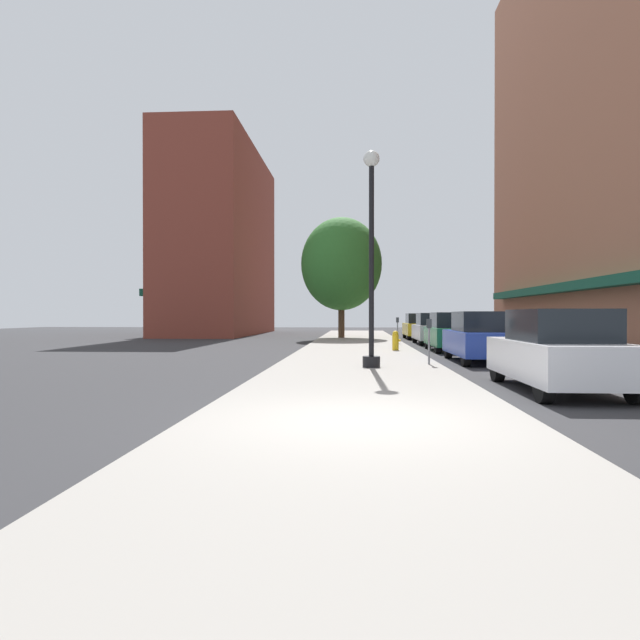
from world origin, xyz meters
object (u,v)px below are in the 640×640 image
object	(u,v)px
car_silver	(433,329)
fire_hydrant	(396,340)
tree_near	(341,264)
car_green	(451,332)
lamppost	(371,254)
parking_meter_far	(429,336)
car_white	(558,351)
parking_meter_near	(398,327)
car_blue	(481,338)
car_yellow	(419,327)

from	to	relation	value
car_silver	fire_hydrant	bearing A→B (deg)	-108.22
tree_near	car_green	distance (m)	12.96
lamppost	car_green	size ratio (longest dim) A/B	1.37
parking_meter_far	car_white	distance (m)	5.14
lamppost	parking_meter_far	world-z (taller)	lamppost
fire_hydrant	car_green	size ratio (longest dim) A/B	0.18
car_white	car_green	world-z (taller)	same
tree_near	car_silver	world-z (taller)	tree_near
car_white	lamppost	bearing A→B (deg)	134.71
parking_meter_near	car_blue	distance (m)	10.31
lamppost	car_yellow	bearing A→B (deg)	80.20
car_green	car_silver	xyz separation A→B (m)	(0.00, 5.70, 0.00)
car_yellow	parking_meter_far	bearing A→B (deg)	-97.65
lamppost	car_blue	size ratio (longest dim) A/B	1.37
lamppost	parking_meter_near	world-z (taller)	lamppost
car_blue	car_silver	distance (m)	11.36
parking_meter_far	parking_meter_near	bearing A→B (deg)	90.00
lamppost	car_white	distance (m)	5.73
lamppost	car_yellow	world-z (taller)	lamppost
fire_hydrant	car_blue	bearing A→B (deg)	-59.97
car_green	car_silver	distance (m)	5.70
car_blue	parking_meter_near	bearing A→B (deg)	99.94
parking_meter_far	fire_hydrant	bearing A→B (deg)	94.54
parking_meter_near	lamppost	bearing A→B (deg)	-97.23
tree_near	car_blue	world-z (taller)	tree_near
lamppost	car_green	xyz separation A→B (m)	(3.64, 8.87, -2.39)
lamppost	fire_hydrant	distance (m)	8.02
tree_near	car_yellow	size ratio (longest dim) A/B	1.78
fire_hydrant	car_white	world-z (taller)	car_white
tree_near	car_white	world-z (taller)	tree_near
car_green	car_silver	size ratio (longest dim) A/B	1.00
lamppost	car_silver	world-z (taller)	lamppost
parking_meter_far	tree_near	xyz separation A→B (m)	(-3.05, 19.11, 3.85)
car_white	car_blue	xyz separation A→B (m)	(0.00, 6.93, 0.00)
parking_meter_near	car_blue	world-z (taller)	car_blue
fire_hydrant	tree_near	distance (m)	13.62
car_white	car_yellow	distance (m)	24.81
fire_hydrant	car_white	distance (m)	11.46
lamppost	parking_meter_near	xyz separation A→B (m)	(1.69, 13.34, -2.25)
tree_near	car_green	bearing A→B (deg)	-66.09
fire_hydrant	parking_meter_near	distance (m)	5.91
car_green	tree_near	bearing A→B (deg)	115.85
car_green	car_silver	world-z (taller)	same
parking_meter_far	car_yellow	size ratio (longest dim) A/B	0.30
car_yellow	car_blue	bearing A→B (deg)	-92.10
car_blue	car_silver	xyz separation A→B (m)	(0.00, 11.36, 0.00)
lamppost	tree_near	distance (m)	20.26
car_white	car_silver	distance (m)	18.29
car_blue	tree_near	bearing A→B (deg)	105.48
parking_meter_near	car_blue	bearing A→B (deg)	-79.10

